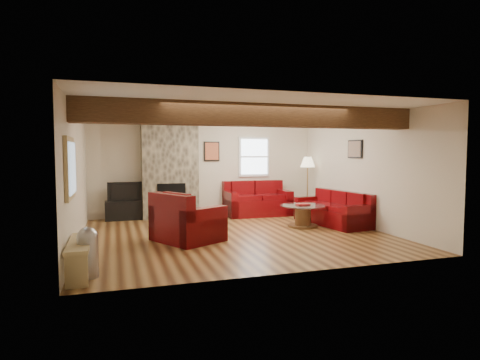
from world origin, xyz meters
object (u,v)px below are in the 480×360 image
object	(u,v)px
loveseat	(257,198)
armchair_red	(188,217)
sofa_three	(332,208)
television	(125,191)
floor_lamp	(308,165)
coffee_table	(303,216)
tv_cabinet	(125,210)

from	to	relation	value
loveseat	armchair_red	distance (m)	3.42
sofa_three	television	world-z (taller)	television
sofa_three	armchair_red	bearing A→B (deg)	-86.50
sofa_three	floor_lamp	world-z (taller)	floor_lamp
coffee_table	tv_cabinet	size ratio (longest dim) A/B	1.06
armchair_red	television	size ratio (longest dim) A/B	1.39
loveseat	armchair_red	xyz separation A→B (m)	(-2.31, -2.51, 0.01)
television	armchair_red	bearing A→B (deg)	-69.12
floor_lamp	television	bearing A→B (deg)	175.06
loveseat	floor_lamp	size ratio (longest dim) A/B	1.09
sofa_three	television	bearing A→B (deg)	-122.52
loveseat	floor_lamp	distance (m)	1.67
sofa_three	loveseat	distance (m)	2.17
coffee_table	armchair_red	bearing A→B (deg)	-167.05
loveseat	tv_cabinet	world-z (taller)	loveseat
sofa_three	floor_lamp	distance (m)	1.94
loveseat	floor_lamp	xyz separation A→B (m)	(1.42, -0.12, 0.88)
tv_cabinet	floor_lamp	bearing A→B (deg)	-4.94
floor_lamp	armchair_red	bearing A→B (deg)	-147.28
armchair_red	television	distance (m)	3.02
sofa_three	tv_cabinet	xyz separation A→B (m)	(-4.59, 2.10, -0.15)
armchair_red	coffee_table	distance (m)	2.80
coffee_table	tv_cabinet	bearing A→B (deg)	150.00
armchair_red	tv_cabinet	distance (m)	3.02
coffee_table	tv_cabinet	xyz separation A→B (m)	(-3.79, 2.19, -0.01)
floor_lamp	sofa_three	bearing A→B (deg)	-97.14
sofa_three	coffee_table	world-z (taller)	sofa_three
armchair_red	floor_lamp	bearing A→B (deg)	-86.39
sofa_three	television	distance (m)	5.06
armchair_red	television	xyz separation A→B (m)	(-1.07, 2.81, 0.25)
loveseat	television	xyz separation A→B (m)	(-3.39, 0.30, 0.26)
coffee_table	floor_lamp	distance (m)	2.31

